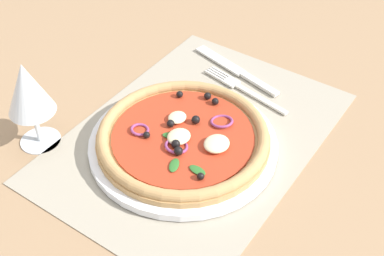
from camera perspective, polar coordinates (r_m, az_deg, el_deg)
The scene contains 7 objects.
ground_plane at distance 86.18cm, azimuth 0.39°, elevation -1.51°, with size 190.00×140.00×2.40cm, color #9E7A56.
placemat at distance 85.22cm, azimuth 0.40°, elevation -0.83°, with size 49.15×35.03×0.40cm, color #A39984.
plate at distance 82.43cm, azimuth -0.72°, elevation -1.87°, with size 29.47×29.47×1.22cm, color white.
pizza at distance 81.27cm, azimuth -0.71°, elevation -1.01°, with size 26.96×26.96×2.68cm.
fork at distance 94.58cm, azimuth 5.34°, elevation 4.34°, with size 4.71×17.98×0.44cm.
knife at distance 98.90cm, azimuth 4.69°, elevation 6.31°, with size 6.25×19.84×0.62cm.
wine_glass at distance 81.67cm, azimuth -17.28°, elevation 3.83°, with size 7.20×7.20×14.90cm.
Camera 1 is at (-51.81, -34.96, 58.13)cm, focal length 49.50 mm.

